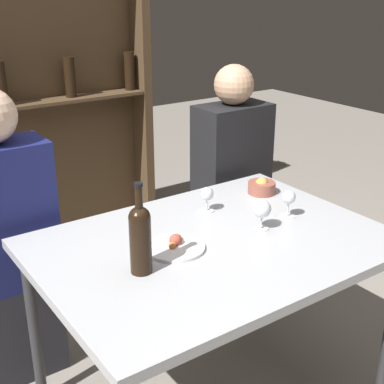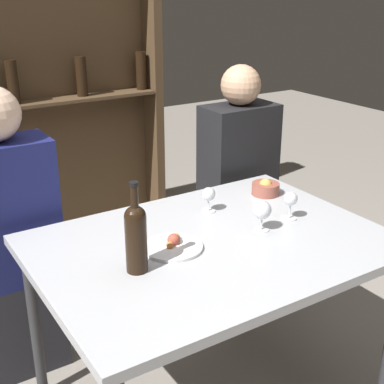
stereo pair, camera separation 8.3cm
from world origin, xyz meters
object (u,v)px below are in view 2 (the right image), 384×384
seated_person_left (10,246)px  food_plate_0 (173,245)px  wine_glass_1 (262,211)px  wine_glass_2 (209,195)px  wine_bottle (136,235)px  snack_bowl (266,188)px  wine_glass_0 (291,201)px  seated_person_right (237,192)px

seated_person_left → food_plate_0: bearing=-54.5°
wine_glass_1 → wine_glass_2: 0.27m
seated_person_left → wine_bottle: bearing=-69.6°
wine_bottle → snack_bowl: wine_bottle is taller
wine_bottle → wine_glass_1: wine_bottle is taller
wine_glass_0 → food_plate_0: wine_glass_0 is taller
seated_person_right → wine_glass_2: bearing=-138.8°
wine_glass_1 → food_plate_0: wine_glass_1 is taller
wine_glass_1 → wine_glass_2: bearing=104.9°
seated_person_left → seated_person_right: size_ratio=1.01×
wine_bottle → seated_person_left: 0.77m
wine_glass_2 → seated_person_left: bearing=151.1°
wine_bottle → wine_glass_0: size_ratio=2.71×
seated_person_left → wine_glass_0: bearing=-33.8°
wine_glass_1 → seated_person_right: seated_person_right is taller
wine_glass_2 → snack_bowl: bearing=3.7°
wine_glass_1 → snack_bowl: (0.25, 0.28, -0.05)m
wine_glass_0 → snack_bowl: 0.28m
wine_bottle → wine_glass_0: (0.71, 0.04, -0.05)m
snack_bowl → wine_glass_1: bearing=-132.0°
wine_glass_1 → snack_bowl: 0.38m
wine_glass_2 → food_plate_0: bearing=-144.9°
seated_person_right → snack_bowl: bearing=-109.4°
wine_glass_1 → food_plate_0: bearing=171.4°
wine_bottle → wine_glass_0: wine_bottle is taller
wine_glass_0 → food_plate_0: 0.53m
wine_glass_2 → wine_glass_0: bearing=-45.9°
wine_glass_1 → seated_person_right: (0.39, 0.66, -0.23)m
wine_glass_1 → seated_person_right: bearing=59.6°
wine_glass_0 → food_plate_0: bearing=176.2°
food_plate_0 → snack_bowl: size_ratio=1.75×
wine_glass_0 → wine_glass_1: size_ratio=0.96×
wine_glass_1 → seated_person_right: size_ratio=0.10×
wine_bottle → snack_bowl: 0.86m
wine_glass_1 → seated_person_left: 1.06m
snack_bowl → seated_person_right: bearing=70.6°
wine_glass_2 → seated_person_right: (0.46, 0.40, -0.22)m
wine_glass_0 → wine_glass_1: wine_glass_1 is taller
snack_bowl → seated_person_right: 0.44m
wine_glass_2 → snack_bowl: 0.33m
wine_glass_1 → wine_glass_0: bearing=7.0°
wine_bottle → wine_glass_1: 0.55m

